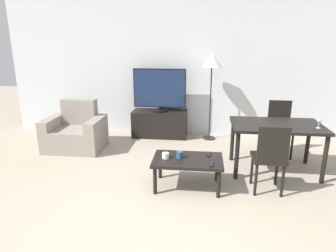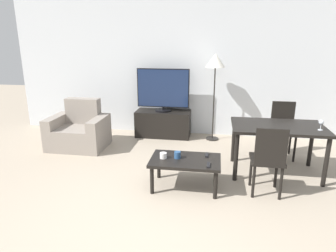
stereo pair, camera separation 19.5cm
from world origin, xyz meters
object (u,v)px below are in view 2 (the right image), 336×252
(armchair, at_px, (79,131))
(tv_stand, at_px, (163,124))
(floor_lamp, at_px, (215,65))
(wine_glass_left, at_px, (321,123))
(dining_chair_near, at_px, (268,157))
(remote_primary, at_px, (207,155))
(coffee_table, at_px, (185,163))
(dining_table, at_px, (278,132))
(cup_white_near, at_px, (177,155))
(cup_colored_far, at_px, (163,156))
(tv, at_px, (163,90))
(dining_chair_far, at_px, (283,127))
(remote_secondary, at_px, (208,165))

(armchair, relative_size, tv_stand, 0.91)
(floor_lamp, bearing_deg, wine_glass_left, -46.81)
(dining_chair_near, bearing_deg, remote_primary, 164.41)
(coffee_table, distance_m, dining_table, 1.44)
(tv_stand, bearing_deg, cup_white_near, -75.02)
(floor_lamp, bearing_deg, armchair, -161.44)
(dining_chair_near, xyz_separation_m, cup_white_near, (-1.13, 0.06, -0.06))
(tv_stand, xyz_separation_m, dining_chair_near, (1.69, -2.16, 0.25))
(remote_primary, bearing_deg, cup_colored_far, -161.93)
(armchair, distance_m, wine_glass_left, 3.94)
(tv, distance_m, cup_colored_far, 2.22)
(dining_chair_far, bearing_deg, armchair, -178.02)
(tv_stand, relative_size, tv, 1.05)
(dining_table, bearing_deg, tv_stand, 142.96)
(floor_lamp, relative_size, wine_glass_left, 11.30)
(armchair, bearing_deg, coffee_table, -31.21)
(wine_glass_left, bearing_deg, floor_lamp, 133.19)
(tv_stand, height_order, dining_chair_far, dining_chair_far)
(cup_white_near, height_order, cup_colored_far, cup_white_near)
(tv_stand, xyz_separation_m, dining_table, (1.92, -1.45, 0.38))
(tv, bearing_deg, remote_secondary, -66.86)
(remote_primary, xyz_separation_m, remote_secondary, (0.03, -0.33, 0.00))
(coffee_table, xyz_separation_m, dining_table, (1.25, 0.67, 0.28))
(remote_secondary, height_order, wine_glass_left, wine_glass_left)
(floor_lamp, xyz_separation_m, wine_glass_left, (1.44, -1.53, -0.62))
(dining_chair_near, bearing_deg, armchair, 157.25)
(floor_lamp, relative_size, cup_colored_far, 18.41)
(coffee_table, xyz_separation_m, dining_chair_far, (1.47, 1.38, 0.16))
(wine_glass_left, bearing_deg, armchair, 169.17)
(dining_chair_near, relative_size, cup_colored_far, 10.19)
(coffee_table, relative_size, dining_chair_far, 0.99)
(coffee_table, relative_size, wine_glass_left, 6.22)
(coffee_table, distance_m, cup_colored_far, 0.30)
(remote_primary, distance_m, wine_glass_left, 1.59)
(tv_stand, bearing_deg, remote_secondary, -66.88)
(cup_colored_far, bearing_deg, dining_chair_far, 38.31)
(coffee_table, height_order, cup_colored_far, cup_colored_far)
(dining_chair_far, distance_m, remote_primary, 1.71)
(armchair, height_order, dining_chair_far, dining_chair_far)
(floor_lamp, bearing_deg, tv_stand, 176.68)
(dining_chair_near, bearing_deg, tv, 128.16)
(tv_stand, bearing_deg, armchair, -148.44)
(dining_chair_far, xyz_separation_m, floor_lamp, (-1.15, 0.68, 0.93))
(dining_table, height_order, wine_glass_left, wine_glass_left)
(tv_stand, bearing_deg, coffee_table, -72.43)
(coffee_table, bearing_deg, cup_white_near, 172.47)
(dining_table, relative_size, dining_chair_far, 1.40)
(tv, relative_size, dining_chair_far, 1.12)
(remote_primary, bearing_deg, armchair, 155.08)
(tv_stand, distance_m, remote_secondary, 2.48)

